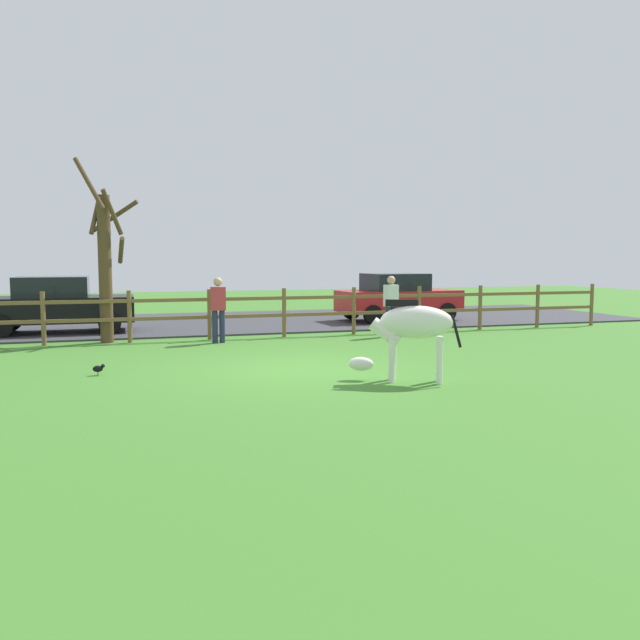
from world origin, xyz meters
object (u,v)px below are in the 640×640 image
at_px(bare_tree, 105,260).
at_px(zebra, 411,328).
at_px(parked_car_black, 57,304).
at_px(visitor_left_of_tree, 218,307).
at_px(crow_on_grass, 98,368).
at_px(visitor_right_of_tree, 391,303).
at_px(parked_car_red, 398,297).

relative_size(bare_tree, zebra, 2.58).
relative_size(parked_car_black, visitor_left_of_tree, 2.44).
height_order(parked_car_black, visitor_left_of_tree, visitor_left_of_tree).
xyz_separation_m(bare_tree, zebra, (5.04, -7.00, -1.14)).
xyz_separation_m(crow_on_grass, visitor_left_of_tree, (2.76, 3.86, 0.78)).
distance_m(visitor_left_of_tree, visitor_right_of_tree, 4.66).
bearing_deg(zebra, visitor_right_of_tree, 69.37).
height_order(visitor_left_of_tree, visitor_right_of_tree, same).
height_order(zebra, visitor_left_of_tree, visitor_left_of_tree).
distance_m(bare_tree, parked_car_black, 2.91).
distance_m(zebra, crow_on_grass, 5.66).
bearing_deg(bare_tree, parked_car_black, 120.56).
relative_size(zebra, visitor_right_of_tree, 1.07).
xyz_separation_m(bare_tree, visitor_right_of_tree, (7.32, -0.95, -1.16)).
distance_m(zebra, parked_car_red, 10.54).
bearing_deg(bare_tree, zebra, -54.25).
height_order(zebra, visitor_right_of_tree, visitor_right_of_tree).
relative_size(crow_on_grass, parked_car_black, 0.05).
bearing_deg(visitor_left_of_tree, zebra, -68.65).
bearing_deg(bare_tree, visitor_left_of_tree, -18.78).
relative_size(bare_tree, visitor_right_of_tree, 2.77).
relative_size(parked_car_red, visitor_left_of_tree, 2.49).
bearing_deg(parked_car_red, zebra, -113.05).
bearing_deg(visitor_right_of_tree, bare_tree, 172.57).
distance_m(parked_car_black, visitor_left_of_tree, 5.11).
xyz_separation_m(visitor_left_of_tree, visitor_right_of_tree, (4.66, -0.05, 0.00)).
relative_size(zebra, crow_on_grass, 8.19).
height_order(zebra, parked_car_black, parked_car_black).
distance_m(bare_tree, visitor_right_of_tree, 7.47).
distance_m(bare_tree, crow_on_grass, 5.15).
height_order(bare_tree, parked_car_red, bare_tree).
bearing_deg(visitor_left_of_tree, bare_tree, 161.22).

